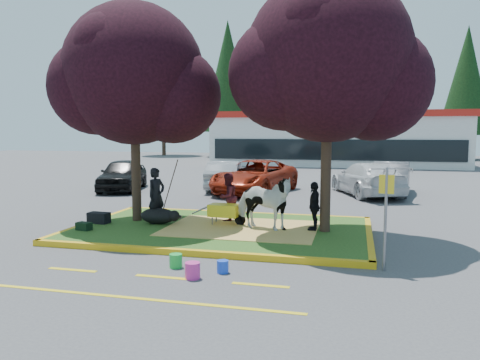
% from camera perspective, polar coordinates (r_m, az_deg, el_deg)
% --- Properties ---
extents(ground, '(90.00, 90.00, 0.00)m').
position_cam_1_polar(ground, '(13.41, -2.33, -6.41)').
color(ground, '#424244').
rests_on(ground, ground).
extents(median_island, '(8.00, 5.00, 0.15)m').
position_cam_1_polar(median_island, '(13.39, -2.33, -6.09)').
color(median_island, '#264C17').
rests_on(median_island, ground).
extents(curb_near, '(8.30, 0.16, 0.15)m').
position_cam_1_polar(curb_near, '(11.01, -6.14, -8.82)').
color(curb_near, gold).
rests_on(curb_near, ground).
extents(curb_far, '(8.30, 0.16, 0.15)m').
position_cam_1_polar(curb_far, '(15.84, 0.29, -4.18)').
color(curb_far, gold).
rests_on(curb_far, ground).
extents(curb_left, '(0.16, 5.30, 0.15)m').
position_cam_1_polar(curb_left, '(15.04, -17.49, -5.02)').
color(curb_left, gold).
rests_on(curb_left, ground).
extents(curb_right, '(0.16, 5.30, 0.15)m').
position_cam_1_polar(curb_right, '(12.88, 15.50, -6.80)').
color(curb_right, gold).
rests_on(curb_right, ground).
extents(straw_bedding, '(4.20, 3.00, 0.01)m').
position_cam_1_polar(straw_bedding, '(13.23, 0.18, -5.89)').
color(straw_bedding, '#ECC461').
rests_on(straw_bedding, median_island).
extents(tree_purple_left, '(5.06, 4.20, 6.51)m').
position_cam_1_polar(tree_purple_left, '(14.54, -12.77, 11.70)').
color(tree_purple_left, black).
rests_on(tree_purple_left, median_island).
extents(tree_purple_right, '(5.30, 4.40, 6.82)m').
position_cam_1_polar(tree_purple_right, '(12.87, 10.75, 13.39)').
color(tree_purple_right, black).
rests_on(tree_purple_right, median_island).
extents(fire_lane_stripe_a, '(1.10, 0.12, 0.01)m').
position_cam_1_polar(fire_lane_stripe_a, '(10.52, -19.74, -10.27)').
color(fire_lane_stripe_a, yellow).
rests_on(fire_lane_stripe_a, ground).
extents(fire_lane_stripe_b, '(1.10, 0.12, 0.01)m').
position_cam_1_polar(fire_lane_stripe_b, '(9.59, -9.53, -11.59)').
color(fire_lane_stripe_b, yellow).
rests_on(fire_lane_stripe_b, ground).
extents(fire_lane_stripe_c, '(1.10, 0.12, 0.01)m').
position_cam_1_polar(fire_lane_stripe_c, '(9.01, 2.52, -12.68)').
color(fire_lane_stripe_c, yellow).
rests_on(fire_lane_stripe_c, ground).
extents(fire_lane_long, '(6.00, 0.10, 0.01)m').
position_cam_1_polar(fire_lane_long, '(8.56, -12.82, -13.86)').
color(fire_lane_long, yellow).
rests_on(fire_lane_long, ground).
extents(retail_building, '(20.40, 8.40, 4.40)m').
position_cam_1_polar(retail_building, '(40.59, 11.63, 5.06)').
color(retail_building, silver).
rests_on(retail_building, ground).
extents(treeline, '(46.58, 7.80, 14.63)m').
position_cam_1_polar(treeline, '(50.46, 11.35, 11.48)').
color(treeline, black).
rests_on(treeline, ground).
extents(cow, '(1.96, 1.28, 1.52)m').
position_cam_1_polar(cow, '(12.89, 2.86, -2.80)').
color(cow, white).
rests_on(cow, median_island).
extents(calf, '(1.19, 0.83, 0.47)m').
position_cam_1_polar(calf, '(14.04, -9.95, -4.32)').
color(calf, black).
rests_on(calf, median_island).
extents(handler, '(0.61, 0.71, 1.65)m').
position_cam_1_polar(handler, '(14.06, -10.16, -1.88)').
color(handler, black).
rests_on(handler, median_island).
extents(visitor_a, '(0.77, 0.86, 1.46)m').
position_cam_1_polar(visitor_a, '(14.22, -1.51, -2.09)').
color(visitor_a, '#43131B').
rests_on(visitor_a, median_island).
extents(visitor_b, '(0.34, 0.80, 1.35)m').
position_cam_1_polar(visitor_b, '(12.99, 9.04, -3.17)').
color(visitor_b, black).
rests_on(visitor_b, median_island).
extents(wheelbarrow, '(1.58, 0.59, 0.59)m').
position_cam_1_polar(wheelbarrow, '(13.70, -1.90, -3.75)').
color(wheelbarrow, black).
rests_on(wheelbarrow, median_island).
extents(gear_bag_dark, '(0.65, 0.40, 0.32)m').
position_cam_1_polar(gear_bag_dark, '(14.56, -16.83, -4.43)').
color(gear_bag_dark, black).
rests_on(gear_bag_dark, median_island).
extents(gear_bag_green, '(0.44, 0.32, 0.22)m').
position_cam_1_polar(gear_bag_green, '(13.69, -18.49, -5.36)').
color(gear_bag_green, black).
rests_on(gear_bag_green, median_island).
extents(sign_post, '(0.30, 0.10, 2.15)m').
position_cam_1_polar(sign_post, '(10.01, 17.35, -3.37)').
color(sign_post, slate).
rests_on(sign_post, ground).
extents(bucket_green, '(0.28, 0.28, 0.29)m').
position_cam_1_polar(bucket_green, '(10.14, -7.83, -9.73)').
color(bucket_green, green).
rests_on(bucket_green, ground).
extents(bucket_pink, '(0.32, 0.32, 0.32)m').
position_cam_1_polar(bucket_pink, '(9.38, -5.81, -10.92)').
color(bucket_pink, '#D52F90').
rests_on(bucket_pink, ground).
extents(bucket_blue, '(0.29, 0.29, 0.26)m').
position_cam_1_polar(bucket_blue, '(9.71, -2.12, -10.51)').
color(bucket_blue, blue).
rests_on(bucket_blue, ground).
extents(car_black, '(2.90, 4.79, 1.52)m').
position_cam_1_polar(car_black, '(23.34, -14.11, 0.66)').
color(car_black, black).
rests_on(car_black, ground).
extents(car_silver, '(2.12, 4.44, 1.41)m').
position_cam_1_polar(car_silver, '(22.85, -1.82, 0.58)').
color(car_silver, '#95999C').
rests_on(car_silver, ground).
extents(car_red, '(3.67, 5.90, 1.52)m').
position_cam_1_polar(car_red, '(21.65, 1.83, 0.42)').
color(car_red, maroon).
rests_on(car_red, ground).
extents(car_white, '(3.69, 5.48, 1.47)m').
position_cam_1_polar(car_white, '(21.62, 15.26, 0.14)').
color(car_white, silver).
rests_on(car_white, ground).
extents(car_grey, '(2.07, 4.57, 1.46)m').
position_cam_1_polar(car_grey, '(22.21, 17.88, 0.19)').
color(car_grey, '#4F5155').
rests_on(car_grey, ground).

